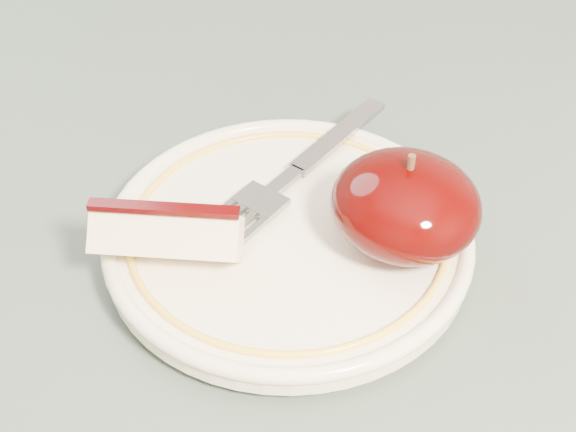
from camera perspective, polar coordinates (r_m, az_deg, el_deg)
The scene contains 5 objects.
table at distance 0.51m, azimuth -4.47°, elevation -10.68°, with size 0.90×0.90×0.75m.
plate at distance 0.44m, azimuth 0.00°, elevation -1.35°, with size 0.20×0.20×0.02m.
apple_half at distance 0.42m, azimuth 8.35°, elevation 0.78°, with size 0.08×0.08×0.06m.
apple_wedge at distance 0.41m, azimuth -8.60°, elevation -1.27°, with size 0.08×0.06×0.04m.
fork at distance 0.47m, azimuth 0.59°, elevation 3.20°, with size 0.04×0.16×0.00m.
Camera 1 is at (0.18, -0.25, 1.07)m, focal length 50.00 mm.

